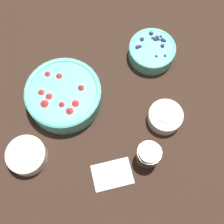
% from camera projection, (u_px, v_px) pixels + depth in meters
% --- Properties ---
extents(ground_plane, '(4.00, 4.00, 0.00)m').
position_uv_depth(ground_plane, '(99.00, 114.00, 1.11)').
color(ground_plane, black).
extents(bowl_strawberries, '(0.26, 0.26, 0.09)m').
position_uv_depth(bowl_strawberries, '(64.00, 95.00, 1.08)').
color(bowl_strawberries, '#56B7A8').
rests_on(bowl_strawberries, ground_plane).
extents(bowl_blueberries, '(0.17, 0.17, 0.07)m').
position_uv_depth(bowl_blueberries, '(152.00, 51.00, 1.16)').
color(bowl_blueberries, '#56B7A8').
rests_on(bowl_blueberries, ground_plane).
extents(bowl_bananas, '(0.13, 0.13, 0.05)m').
position_uv_depth(bowl_bananas, '(26.00, 155.00, 1.02)').
color(bowl_bananas, white).
rests_on(bowl_bananas, ground_plane).
extents(bowl_cream, '(0.12, 0.12, 0.06)m').
position_uv_depth(bowl_cream, '(165.00, 116.00, 1.07)').
color(bowl_cream, white).
rests_on(bowl_cream, ground_plane).
extents(jar_chocolate, '(0.08, 0.08, 0.09)m').
position_uv_depth(jar_chocolate, '(148.00, 155.00, 1.01)').
color(jar_chocolate, '#4C3D33').
rests_on(jar_chocolate, ground_plane).
extents(napkin, '(0.14, 0.10, 0.01)m').
position_uv_depth(napkin, '(112.00, 174.00, 1.03)').
color(napkin, '#B2BCC6').
rests_on(napkin, ground_plane).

